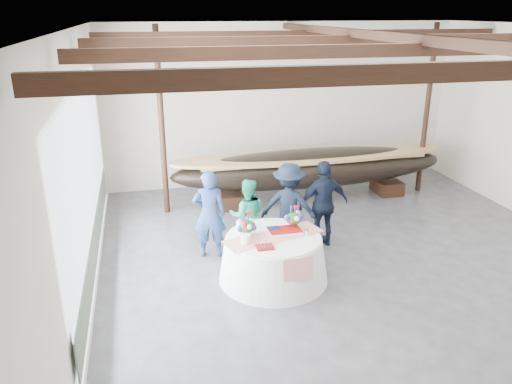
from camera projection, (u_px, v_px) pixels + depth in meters
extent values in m
cube|color=#3D3D42|center=(370.00, 278.00, 9.43)|extent=(10.00, 12.00, 0.01)
cube|color=silver|center=(283.00, 105.00, 14.15)|extent=(10.00, 0.02, 4.50)
cube|color=silver|center=(78.00, 187.00, 7.58)|extent=(0.02, 12.00, 4.50)
cube|color=white|center=(392.00, 29.00, 7.89)|extent=(10.00, 12.00, 0.01)
cube|color=black|center=(424.00, 50.00, 7.06)|extent=(9.80, 0.12, 0.18)
cube|color=black|center=(352.00, 40.00, 9.35)|extent=(9.80, 0.12, 0.18)
cube|color=black|center=(309.00, 34.00, 11.63)|extent=(9.80, 0.12, 0.18)
cube|color=black|center=(391.00, 37.00, 7.93)|extent=(0.15, 11.76, 0.15)
cylinder|color=black|center=(162.00, 124.00, 11.80)|extent=(0.14, 0.14, 4.50)
cylinder|color=black|center=(427.00, 111.00, 13.32)|extent=(0.14, 0.14, 4.50)
cube|color=silver|center=(88.00, 181.00, 8.59)|extent=(0.02, 7.00, 3.20)
cube|color=#596654|center=(96.00, 239.00, 8.97)|extent=(0.02, 7.00, 0.60)
cube|color=black|center=(229.00, 199.00, 12.85)|extent=(0.65, 0.83, 0.37)
cube|color=black|center=(387.00, 186.00, 13.82)|extent=(0.65, 0.83, 0.37)
ellipsoid|color=black|center=(312.00, 168.00, 13.10)|extent=(7.41, 1.48, 1.02)
cube|color=#9E7A4C|center=(312.00, 158.00, 13.00)|extent=(5.93, 0.97, 0.06)
cone|color=white|center=(273.00, 258.00, 9.29)|extent=(2.05, 2.05, 0.85)
cylinder|color=white|center=(274.00, 237.00, 9.15)|extent=(1.73, 1.73, 0.04)
cube|color=red|center=(274.00, 236.00, 9.14)|extent=(1.97, 1.04, 0.01)
cube|color=white|center=(284.00, 232.00, 9.25)|extent=(0.60, 0.40, 0.07)
cylinder|color=white|center=(246.00, 239.00, 8.85)|extent=(0.18, 0.18, 0.16)
cylinder|color=white|center=(241.00, 227.00, 9.28)|extent=(0.18, 0.18, 0.23)
cube|color=maroon|center=(265.00, 247.00, 8.69)|extent=(0.30, 0.24, 0.03)
cone|color=silver|center=(307.00, 233.00, 9.14)|extent=(0.09, 0.09, 0.12)
imported|color=navy|center=(209.00, 214.00, 10.02)|extent=(0.73, 0.55, 1.84)
imported|color=#1FA379|center=(247.00, 215.00, 10.31)|extent=(0.86, 0.73, 1.57)
imported|color=black|center=(289.00, 206.00, 10.43)|extent=(1.37, 1.10, 1.85)
imported|color=black|center=(324.00, 204.00, 10.48)|extent=(1.15, 0.57, 1.89)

